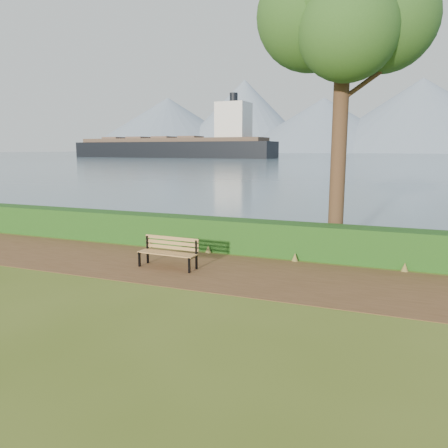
% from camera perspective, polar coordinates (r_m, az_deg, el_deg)
% --- Properties ---
extents(ground, '(140.00, 140.00, 0.00)m').
position_cam_1_polar(ground, '(11.23, -1.11, -6.59)').
color(ground, '#4F621C').
rests_on(ground, ground).
extents(path, '(40.00, 3.40, 0.01)m').
position_cam_1_polar(path, '(11.49, -0.53, -6.18)').
color(path, brown).
rests_on(path, ground).
extents(hedge, '(32.00, 0.85, 1.00)m').
position_cam_1_polar(hedge, '(13.47, 3.15, -1.64)').
color(hedge, '#123F12').
rests_on(hedge, ground).
extents(water, '(700.00, 510.00, 0.00)m').
position_cam_1_polar(water, '(269.99, 20.91, 8.49)').
color(water, '#476073').
rests_on(water, ground).
extents(mountains, '(585.00, 190.00, 70.00)m').
position_cam_1_polar(mountains, '(416.92, 20.18, 12.58)').
color(mountains, slate).
rests_on(mountains, ground).
extents(bench, '(1.66, 0.55, 0.82)m').
position_cam_1_polar(bench, '(11.85, -7.19, -3.42)').
color(bench, black).
rests_on(bench, ground).
extents(tree, '(4.96, 4.11, 9.57)m').
position_cam_1_polar(tree, '(13.93, 15.48, 25.93)').
color(tree, '#342215').
rests_on(tree, ground).
extents(cargo_ship, '(78.79, 16.94, 23.74)m').
position_cam_1_polar(cargo_ship, '(160.49, -6.14, 9.87)').
color(cargo_ship, black).
rests_on(cargo_ship, ground).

